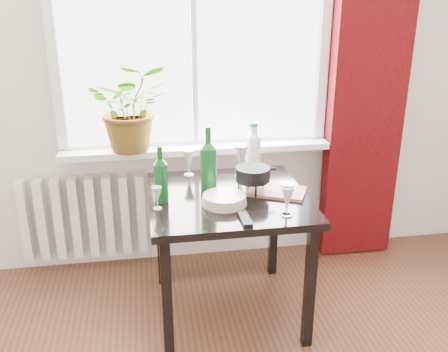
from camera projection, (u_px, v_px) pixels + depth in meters
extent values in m
cube|color=white|center=(193.00, 22.00, 3.00)|extent=(1.72, 0.08, 1.62)
cube|color=silver|center=(197.00, 148.00, 3.21)|extent=(1.72, 0.20, 0.04)
cube|color=#380507|center=(370.00, 71.00, 3.19)|extent=(0.50, 0.12, 2.56)
cube|color=white|center=(84.00, 217.00, 3.28)|extent=(0.80, 0.10, 0.55)
cube|color=black|center=(228.00, 198.00, 2.71)|extent=(0.85, 0.85, 0.04)
cube|color=black|center=(167.00, 301.00, 2.45)|extent=(0.05, 0.05, 0.70)
cube|color=black|center=(160.00, 234.00, 3.12)|extent=(0.05, 0.05, 0.70)
cube|color=black|center=(310.00, 288.00, 2.56)|extent=(0.05, 0.05, 0.70)
cube|color=black|center=(273.00, 225.00, 3.23)|extent=(0.05, 0.05, 0.70)
imported|color=#20671B|center=(132.00, 107.00, 3.02)|extent=(0.49, 0.43, 0.54)
cylinder|color=beige|center=(224.00, 200.00, 2.58)|extent=(0.29, 0.29, 0.05)
cube|color=black|center=(245.00, 219.00, 2.40)|extent=(0.05, 0.16, 0.02)
cube|color=#A26149|center=(277.00, 191.00, 2.73)|extent=(0.36, 0.31, 0.02)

